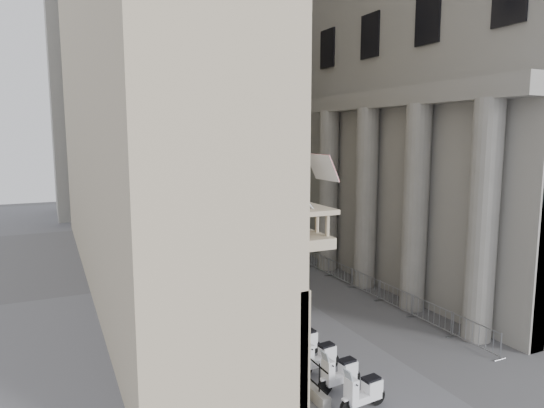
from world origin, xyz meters
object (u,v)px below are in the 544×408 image
Objects in this scene: pedestrian_b at (207,228)px; info_kiosk at (198,245)px; pedestrian_a at (256,237)px; security_tent at (188,229)px; street_lamp at (195,199)px.

info_kiosk is at bearing 95.83° from pedestrian_b.
pedestrian_a is 5.89m from pedestrian_b.
info_kiosk is at bearing 54.63° from security_tent.
security_tent is 3.90m from street_lamp.
info_kiosk is 0.99× the size of pedestrian_a.
security_tent is at bearing -122.62° from info_kiosk.
street_lamp is at bearing -104.25° from info_kiosk.
info_kiosk is 1.09× the size of pedestrian_b.
pedestrian_a reaches higher than pedestrian_b.
security_tent is at bearing 62.00° from street_lamp.
street_lamp is 4.53× the size of info_kiosk.
street_lamp is 4.93× the size of pedestrian_b.
pedestrian_a is 1.10× the size of pedestrian_b.
security_tent is 1.98× the size of pedestrian_a.
street_lamp reaches higher than pedestrian_a.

